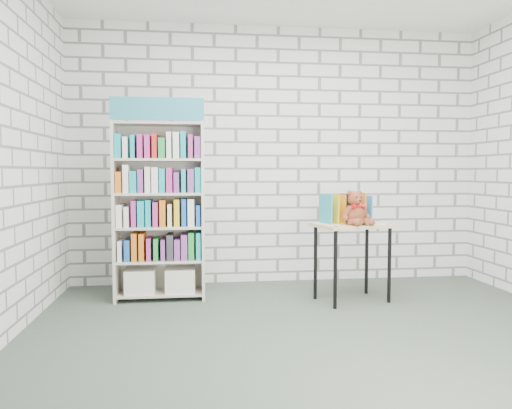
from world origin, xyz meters
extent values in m
plane|color=#3E4A3E|center=(0.00, 0.00, 0.00)|extent=(4.50, 4.50, 0.00)
cube|color=silver|center=(0.00, 2.00, 1.40)|extent=(4.50, 0.02, 2.80)
cube|color=silver|center=(0.00, -2.00, 1.40)|extent=(4.50, 0.02, 2.80)
cube|color=beige|center=(-1.66, 1.35, 0.85)|extent=(0.03, 0.33, 1.69)
cube|color=beige|center=(-0.84, 1.35, 0.85)|extent=(0.03, 0.33, 1.69)
cube|color=beige|center=(-1.25, 1.50, 0.85)|extent=(0.85, 0.02, 1.69)
cube|color=teal|center=(-1.25, 1.20, 1.79)|extent=(0.85, 0.02, 0.21)
cube|color=beige|center=(-1.25, 1.35, 0.06)|extent=(0.79, 0.31, 0.02)
cube|color=beige|center=(-1.25, 1.35, 0.38)|extent=(0.79, 0.31, 0.02)
cube|color=beige|center=(-1.25, 1.35, 0.70)|extent=(0.79, 0.31, 0.02)
cube|color=beige|center=(-1.25, 1.35, 1.01)|extent=(0.79, 0.31, 0.02)
cube|color=beige|center=(-1.25, 1.35, 1.33)|extent=(0.79, 0.31, 0.02)
cube|color=beige|center=(-1.25, 1.35, 1.67)|extent=(0.79, 0.31, 0.02)
cube|color=silver|center=(-1.44, 1.35, 0.18)|extent=(0.28, 0.27, 0.23)
cube|color=silver|center=(-1.06, 1.35, 0.18)|extent=(0.28, 0.27, 0.23)
cube|color=red|center=(-1.25, 1.34, 0.50)|extent=(0.79, 0.27, 0.23)
cube|color=yellow|center=(-1.25, 1.34, 0.82)|extent=(0.79, 0.27, 0.23)
cube|color=blue|center=(-1.25, 1.34, 1.14)|extent=(0.79, 0.27, 0.23)
cube|color=green|center=(-1.25, 1.34, 1.46)|extent=(0.79, 0.27, 0.23)
cube|color=#D5BC7F|center=(0.55, 1.06, 0.72)|extent=(0.78, 0.63, 0.03)
cylinder|color=black|center=(0.32, 0.80, 0.35)|extent=(0.03, 0.03, 0.71)
cylinder|color=black|center=(0.23, 1.16, 0.35)|extent=(0.03, 0.03, 0.71)
cylinder|color=black|center=(0.88, 0.95, 0.35)|extent=(0.03, 0.03, 0.71)
cylinder|color=black|center=(0.79, 1.31, 0.35)|extent=(0.03, 0.03, 0.71)
cylinder|color=black|center=(0.33, 0.82, 0.73)|extent=(0.05, 0.05, 0.01)
cylinder|color=black|center=(0.87, 0.96, 0.73)|extent=(0.05, 0.05, 0.01)
cube|color=teal|center=(0.30, 1.10, 0.88)|extent=(0.07, 0.21, 0.28)
cube|color=gold|center=(0.38, 1.12, 0.88)|extent=(0.07, 0.21, 0.28)
cube|color=orange|center=(0.45, 1.14, 0.88)|extent=(0.07, 0.21, 0.28)
cube|color=black|center=(0.52, 1.16, 0.88)|extent=(0.07, 0.21, 0.28)
cube|color=white|center=(0.60, 1.18, 0.88)|extent=(0.07, 0.21, 0.28)
cube|color=#BA6A20|center=(0.67, 1.20, 0.88)|extent=(0.07, 0.21, 0.28)
cube|color=#367BCA|center=(0.75, 1.22, 0.88)|extent=(0.07, 0.21, 0.28)
ellipsoid|color=brown|center=(0.54, 0.97, 0.83)|extent=(0.19, 0.16, 0.19)
sphere|color=brown|center=(0.55, 0.96, 0.97)|extent=(0.13, 0.13, 0.13)
sphere|color=brown|center=(0.49, 0.96, 1.03)|extent=(0.05, 0.05, 0.05)
sphere|color=brown|center=(0.59, 0.99, 1.03)|extent=(0.05, 0.05, 0.05)
sphere|color=brown|center=(0.56, 0.91, 0.96)|extent=(0.05, 0.05, 0.05)
sphere|color=black|center=(0.54, 0.90, 0.99)|extent=(0.02, 0.02, 0.02)
sphere|color=black|center=(0.58, 0.92, 0.99)|extent=(0.02, 0.02, 0.02)
sphere|color=black|center=(0.57, 0.89, 0.96)|extent=(0.02, 0.02, 0.02)
cylinder|color=brown|center=(0.46, 0.93, 0.86)|extent=(0.10, 0.07, 0.13)
cylinder|color=brown|center=(0.64, 0.97, 0.86)|extent=(0.09, 0.09, 0.13)
sphere|color=brown|center=(0.44, 0.91, 0.80)|extent=(0.05, 0.05, 0.05)
sphere|color=brown|center=(0.67, 0.97, 0.80)|extent=(0.05, 0.05, 0.05)
cylinder|color=brown|center=(0.52, 0.86, 0.77)|extent=(0.12, 0.15, 0.08)
cylinder|color=brown|center=(0.62, 0.89, 0.77)|extent=(0.06, 0.14, 0.08)
sphere|color=brown|center=(0.51, 0.80, 0.77)|extent=(0.06, 0.06, 0.06)
sphere|color=brown|center=(0.66, 0.84, 0.77)|extent=(0.06, 0.06, 0.06)
cone|color=red|center=(0.53, 0.91, 0.91)|extent=(0.06, 0.06, 0.05)
cone|color=red|center=(0.59, 0.92, 0.91)|extent=(0.06, 0.06, 0.05)
sphere|color=red|center=(0.56, 0.91, 0.91)|extent=(0.03, 0.03, 0.03)
camera|label=1|loc=(-0.92, -3.46, 1.22)|focal=35.00mm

